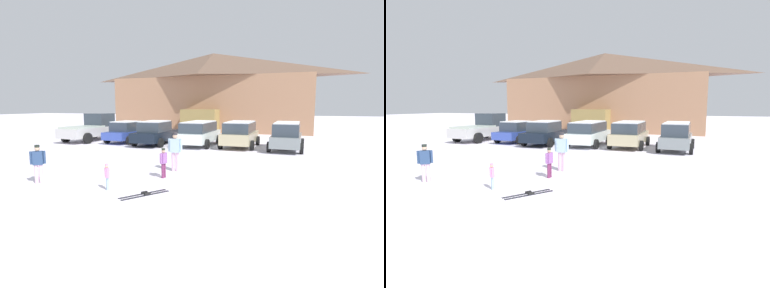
# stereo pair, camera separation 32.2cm
# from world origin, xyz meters

# --- Properties ---
(ground) EXTENTS (160.00, 160.00, 0.00)m
(ground) POSITION_xyz_m (0.00, 0.00, 0.00)
(ground) COLOR white
(ski_lodge) EXTENTS (22.36, 9.74, 8.56)m
(ski_lodge) POSITION_xyz_m (-3.76, 27.12, 4.35)
(ski_lodge) COLOR #9E7152
(ski_lodge) RESTS_ON ground
(parked_blue_hatchback) EXTENTS (2.30, 4.25, 1.61)m
(parked_blue_hatchback) POSITION_xyz_m (-7.07, 13.88, 0.81)
(parked_blue_hatchback) COLOR #3148A4
(parked_blue_hatchback) RESTS_ON ground
(parked_black_sedan) EXTENTS (2.25, 4.79, 1.70)m
(parked_black_sedan) POSITION_xyz_m (-4.41, 13.37, 0.85)
(parked_black_sedan) COLOR black
(parked_black_sedan) RESTS_ON ground
(parked_white_suv) EXTENTS (2.32, 4.68, 1.70)m
(parked_white_suv) POSITION_xyz_m (-1.25, 13.68, 0.92)
(parked_white_suv) COLOR white
(parked_white_suv) RESTS_ON ground
(parked_beige_suv) EXTENTS (2.33, 4.38, 1.73)m
(parked_beige_suv) POSITION_xyz_m (1.58, 13.89, 0.93)
(parked_beige_suv) COLOR tan
(parked_beige_suv) RESTS_ON ground
(parked_grey_wagon) EXTENTS (2.20, 4.35, 1.76)m
(parked_grey_wagon) POSITION_xyz_m (4.59, 13.43, 0.94)
(parked_grey_wagon) COLOR slate
(parked_grey_wagon) RESTS_ON ground
(pickup_truck) EXTENTS (2.66, 5.47, 2.15)m
(pickup_truck) POSITION_xyz_m (-10.25, 14.00, 0.99)
(pickup_truck) COLOR beige
(pickup_truck) RESTS_ON ground
(skier_child_in_purple_jacket) EXTENTS (0.21, 0.43, 1.16)m
(skier_child_in_purple_jacket) POSITION_xyz_m (0.21, 4.29, 0.66)
(skier_child_in_purple_jacket) COLOR #6F2A53
(skier_child_in_purple_jacket) RESTS_ON ground
(skier_child_in_pink_snowsuit) EXTENTS (0.25, 0.26, 0.89)m
(skier_child_in_pink_snowsuit) POSITION_xyz_m (-0.87, 2.13, 0.50)
(skier_child_in_pink_snowsuit) COLOR #95B6CC
(skier_child_in_pink_snowsuit) RESTS_ON ground
(skier_adult_in_blue_parka) EXTENTS (0.62, 0.28, 1.67)m
(skier_adult_in_blue_parka) POSITION_xyz_m (0.20, 5.54, 0.94)
(skier_adult_in_blue_parka) COLOR #DFAECC
(skier_adult_in_blue_parka) RESTS_ON ground
(skier_teen_in_navy_coat) EXTENTS (0.42, 0.37, 1.41)m
(skier_teen_in_navy_coat) POSITION_xyz_m (-3.72, 2.09, 0.79)
(skier_teen_in_navy_coat) COLOR silver
(skier_teen_in_navy_coat) RESTS_ON ground
(pair_of_skis) EXTENTS (1.18, 1.53, 0.08)m
(pair_of_skis) POSITION_xyz_m (0.55, 2.04, 0.02)
(pair_of_skis) COLOR #21222A
(pair_of_skis) RESTS_ON ground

